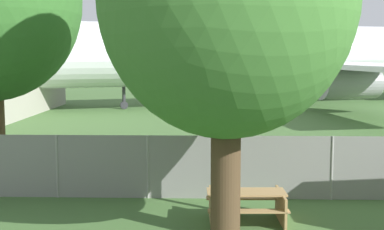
% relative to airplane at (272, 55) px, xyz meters
% --- Properties ---
extents(perimeter_fence, '(56.07, 0.07, 1.78)m').
position_rel_airplane_xyz_m(perimeter_fence, '(-4.11, -27.84, -2.98)').
color(perimeter_fence, gray).
rests_on(perimeter_fence, ground).
extents(airplane, '(44.10, 35.39, 13.19)m').
position_rel_airplane_xyz_m(airplane, '(0.00, 0.00, 0.00)').
color(airplane, silver).
rests_on(airplane, ground).
extents(picnic_bench_near_cabin, '(1.92, 1.46, 0.76)m').
position_rel_airplane_xyz_m(picnic_bench_near_cabin, '(-4.06, -29.91, -3.39)').
color(picnic_bench_near_cabin, tan).
rests_on(picnic_bench_near_cabin, ground).
extents(light_mast, '(0.44, 0.44, 7.27)m').
position_rel_airplane_xyz_m(light_mast, '(-4.24, -29.27, 0.62)').
color(light_mast, '#99999E').
rests_on(light_mast, ground).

